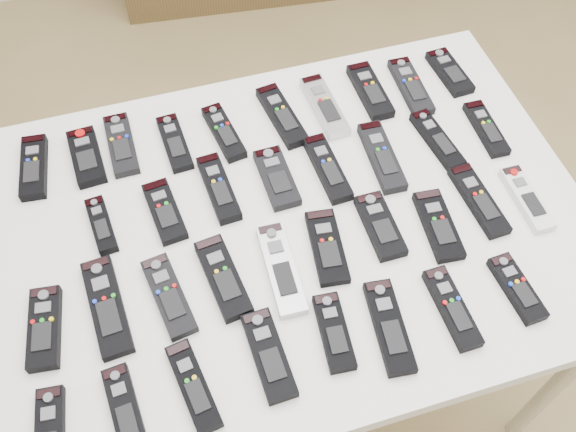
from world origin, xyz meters
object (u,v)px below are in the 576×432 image
object	(u,v)px
remote_14	(327,168)
remote_32	(334,332)
remote_29	(125,411)
remote_7	(370,91)
remote_34	(452,308)
remote_20	(169,296)
remote_17	(486,129)
remote_4	(224,132)
remote_13	(277,178)
remote_2	(121,145)
remote_23	(327,247)
remote_25	(438,225)
remote_30	(193,386)
remote_19	(107,307)
remote_0	(34,167)
remote_15	(382,157)
remote_18	(44,328)
remote_31	(269,355)
remote_22	(281,269)
remote_27	(527,199)
remote_8	(411,86)
remote_11	(165,211)
remote_21	(223,278)
remote_16	(437,140)
remote_33	(389,327)
remote_5	(282,116)
remote_12	(219,188)
remote_3	(175,143)
remote_35	(517,288)
remote_1	(87,157)
remote_24	(380,226)
table	(288,237)
remote_6	(325,107)
remote_9	(450,72)

from	to	relation	value
remote_14	remote_32	xyz separation A→B (m)	(-0.11, -0.37, -0.00)
remote_29	remote_7	bearing A→B (deg)	36.22
remote_34	remote_20	bearing A→B (deg)	159.44
remote_17	remote_34	size ratio (longest dim) A/B	0.95
remote_4	remote_13	world-z (taller)	same
remote_2	remote_23	distance (m)	0.53
remote_25	remote_30	bearing A→B (deg)	-156.22
remote_19	remote_0	bearing A→B (deg)	101.31
remote_0	remote_20	xyz separation A→B (m)	(0.22, -0.39, -0.00)
remote_19	remote_29	bearing A→B (deg)	-93.42
remote_15	remote_29	xyz separation A→B (m)	(-0.63, -0.40, -0.00)
remote_18	remote_31	world-z (taller)	remote_18
remote_0	remote_22	distance (m)	0.60
remote_27	remote_29	xyz separation A→B (m)	(-0.88, -0.20, 0.00)
remote_0	remote_4	size ratio (longest dim) A/B	1.01
remote_8	remote_17	world-z (taller)	remote_8
remote_11	remote_17	world-z (taller)	remote_11
remote_18	remote_34	bearing A→B (deg)	-6.75
remote_21	remote_31	xyz separation A→B (m)	(0.04, -0.18, -0.00)
remote_7	remote_29	size ratio (longest dim) A/B	1.09
remote_16	remote_33	world-z (taller)	same
remote_29	remote_4	bearing A→B (deg)	56.18
remote_20	remote_22	distance (m)	0.22
remote_5	remote_32	distance (m)	0.55
remote_7	remote_12	xyz separation A→B (m)	(-0.41, -0.18, 0.00)
remote_16	remote_3	bearing A→B (deg)	157.20
remote_21	remote_35	world-z (taller)	remote_21
remote_19	remote_23	bearing A→B (deg)	-3.56
remote_3	remote_1	bearing A→B (deg)	172.84
remote_13	remote_0	bearing A→B (deg)	158.56
remote_4	remote_16	distance (m)	0.48
remote_29	remote_24	bearing A→B (deg)	17.10
remote_0	remote_3	distance (m)	0.31
table	remote_7	xyz separation A→B (m)	(0.29, 0.30, 0.07)
remote_7	remote_32	distance (m)	0.63
remote_13	remote_15	size ratio (longest dim) A/B	0.83
remote_20	remote_13	bearing A→B (deg)	28.79
remote_15	remote_30	xyz separation A→B (m)	(-0.51, -0.39, -0.00)
remote_29	remote_32	world-z (taller)	remote_32
remote_19	remote_11	bearing A→B (deg)	47.79
remote_22	remote_31	bearing A→B (deg)	-111.41
remote_12	remote_30	size ratio (longest dim) A/B	1.03
remote_27	remote_35	world-z (taller)	same
remote_3	remote_16	xyz separation A→B (m)	(0.57, -0.16, 0.00)
remote_1	remote_6	bearing A→B (deg)	-4.27
remote_1	remote_25	bearing A→B (deg)	-33.82
remote_13	remote_17	world-z (taller)	remote_13
remote_18	remote_22	world-z (taller)	remote_18
remote_9	remote_35	distance (m)	0.60
remote_2	remote_34	bearing A→B (deg)	-48.10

